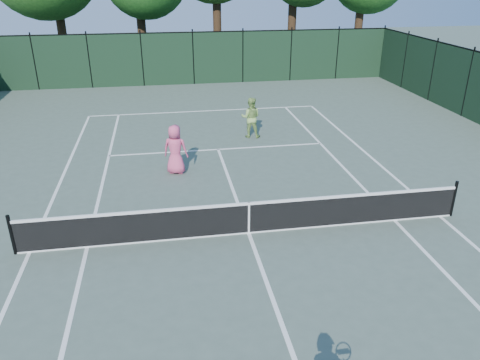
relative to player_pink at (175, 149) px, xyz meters
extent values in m
plane|color=#4B5B4E|center=(1.69, -4.39, -0.85)|extent=(90.00, 90.00, 0.00)
cube|color=white|center=(-3.80, -4.39, -0.84)|extent=(0.10, 23.77, 0.01)
cube|color=white|center=(7.17, -4.39, -0.84)|extent=(0.10, 23.77, 0.01)
cube|color=white|center=(-2.43, -4.39, -0.84)|extent=(0.10, 23.77, 0.01)
cube|color=white|center=(5.80, -4.39, -0.84)|extent=(0.10, 23.77, 0.01)
cube|color=white|center=(1.69, 7.50, -0.84)|extent=(10.97, 0.10, 0.01)
cube|color=white|center=(1.69, 2.01, -0.84)|extent=(8.23, 0.10, 0.01)
cube|color=white|center=(1.69, -4.39, -0.84)|extent=(0.10, 12.80, 0.01)
cube|color=black|center=(1.69, -4.39, -0.39)|extent=(11.60, 0.03, 0.85)
cube|color=white|center=(1.69, -4.39, 0.03)|extent=(11.60, 0.05, 0.07)
cube|color=white|center=(1.69, -4.39, -0.83)|extent=(11.60, 0.05, 0.04)
cube|color=white|center=(1.69, -4.39, -0.39)|extent=(0.05, 0.04, 0.91)
cylinder|color=black|center=(-4.11, -4.39, -0.32)|extent=(0.09, 0.09, 1.06)
cylinder|color=black|center=(7.49, -4.39, -0.32)|extent=(0.09, 0.09, 1.06)
cube|color=black|center=(1.69, 13.61, 0.65)|extent=(24.00, 0.05, 3.00)
cylinder|color=black|center=(-6.31, 17.61, 1.55)|extent=(0.56, 0.56, 4.80)
cylinder|color=black|center=(-1.31, 17.41, 1.30)|extent=(0.56, 0.56, 4.30)
cylinder|color=black|center=(3.69, 17.91, 1.65)|extent=(0.56, 0.56, 5.00)
cylinder|color=black|center=(8.69, 17.21, 1.45)|extent=(0.56, 0.56, 4.60)
cylinder|color=black|center=(13.69, 17.71, 1.35)|extent=(0.56, 0.56, 4.40)
imported|color=#E75180|center=(0.00, 0.00, 0.00)|extent=(0.95, 0.76, 1.69)
imported|color=#91B95C|center=(3.21, 3.29, -0.02)|extent=(0.95, 0.82, 1.66)
camera|label=1|loc=(-0.33, -14.86, 5.49)|focal=35.00mm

